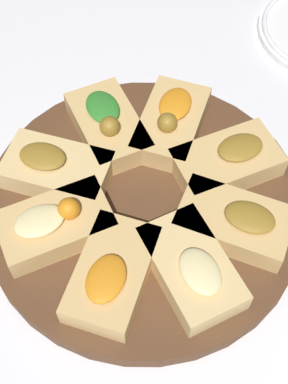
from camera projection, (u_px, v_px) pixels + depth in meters
ground_plane at (144, 209)px, 0.65m from camera, size 3.00×3.00×0.00m
serving_board at (144, 204)px, 0.64m from camera, size 0.38×0.38×0.02m
focaccia_slice_0 at (227, 161)px, 0.64m from camera, size 0.08×0.13×0.04m
focaccia_slice_1 at (171, 122)px, 0.67m from camera, size 0.14×0.14×0.05m
focaccia_slice_2 at (108, 125)px, 0.67m from camera, size 0.13×0.08×0.05m
focaccia_slice_3 at (56, 169)px, 0.63m from camera, size 0.14×0.14×0.04m
focaccia_slice_4 at (55, 224)px, 0.59m from camera, size 0.08×0.13×0.05m
focaccia_slice_5 at (112, 274)px, 0.56m from camera, size 0.14×0.14×0.04m
focaccia_slice_6 at (190, 269)px, 0.56m from camera, size 0.13×0.07×0.04m
focaccia_slice_7 at (235, 222)px, 0.59m from camera, size 0.14×0.13×0.04m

